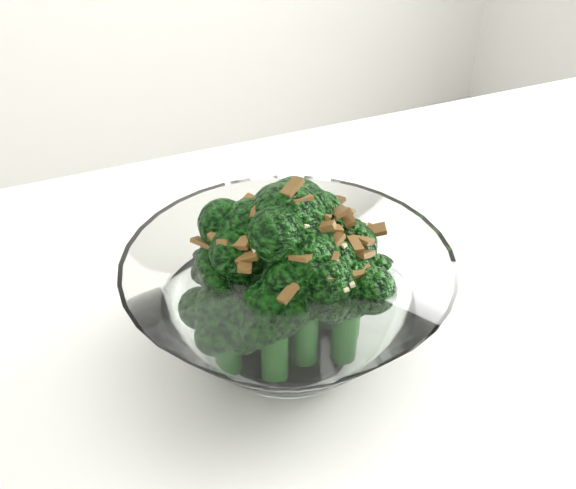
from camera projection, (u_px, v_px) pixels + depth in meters
name	position (u px, v px, depth m)	size (l,w,h in m)	color
table	(367.00, 463.00, 0.47)	(1.24, 0.86, 0.75)	white
broccoli_dish	(289.00, 291.00, 0.44)	(0.22, 0.22, 0.14)	white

